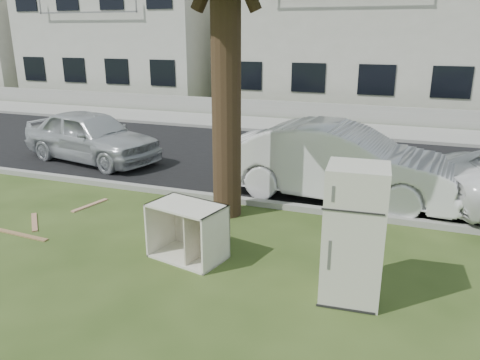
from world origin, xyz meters
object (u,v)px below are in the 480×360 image
(cabinet, at_px, (187,231))
(car_center, at_px, (340,162))
(car_left, at_px, (91,136))
(fridge, at_px, (354,234))

(cabinet, bearing_deg, car_center, 76.66)
(cabinet, distance_m, car_center, 4.03)
(cabinet, height_order, car_left, car_left)
(fridge, height_order, car_center, fridge)
(fridge, xyz_separation_m, car_center, (-0.76, 3.91, -0.12))
(fridge, distance_m, car_center, 3.98)
(fridge, height_order, car_left, fridge)
(cabinet, distance_m, car_left, 6.69)
(car_left, bearing_deg, fridge, -109.78)
(car_left, bearing_deg, car_center, -84.61)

